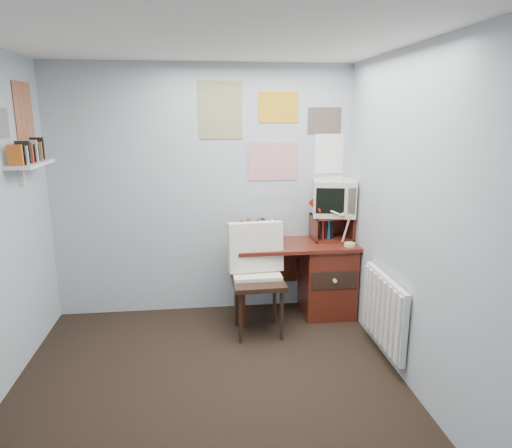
{
  "coord_description": "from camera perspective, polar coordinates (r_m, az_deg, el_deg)",
  "views": [
    {
      "loc": [
        -0.03,
        -2.81,
        2.02
      ],
      "look_at": [
        0.44,
        0.99,
        1.09
      ],
      "focal_mm": 32.0,
      "sensor_mm": 36.0,
      "label": 1
    }
  ],
  "objects": [
    {
      "name": "desk_chair",
      "position": [
        4.25,
        0.28,
        -7.31
      ],
      "size": [
        0.52,
        0.5,
        1.0
      ],
      "primitive_type": "cube",
      "rotation": [
        0.0,
        0.0,
        0.03
      ],
      "color": "black",
      "rests_on": "ground"
    },
    {
      "name": "posters_back",
      "position": [
        4.62,
        2.16,
        11.53
      ],
      "size": [
        1.2,
        0.01,
        0.9
      ],
      "primitive_type": "cube",
      "color": "white",
      "rests_on": "back_wall"
    },
    {
      "name": "desk",
      "position": [
        4.74,
        8.18,
        -6.41
      ],
      "size": [
        1.2,
        0.55,
        0.76
      ],
      "color": "maroon",
      "rests_on": "ground"
    },
    {
      "name": "back_wall",
      "position": [
        4.63,
        -6.53,
        3.99
      ],
      "size": [
        3.0,
        0.02,
        2.5
      ],
      "primitive_type": "cube",
      "color": "#A2B0B9",
      "rests_on": "ground"
    },
    {
      "name": "wall_shelf",
      "position": [
        4.17,
        -26.34,
        6.74
      ],
      "size": [
        0.2,
        0.62,
        0.24
      ],
      "primitive_type": "cube",
      "color": "white",
      "rests_on": "left_wall"
    },
    {
      "name": "crt_tv",
      "position": [
        4.69,
        9.72,
        3.48
      ],
      "size": [
        0.49,
        0.46,
        0.39
      ],
      "primitive_type": "cube",
      "rotation": [
        0.0,
        0.0,
        -0.22
      ],
      "color": "beige",
      "rests_on": "tv_riser"
    },
    {
      "name": "posters_left",
      "position": [
        4.18,
        -28.14,
        11.81
      ],
      "size": [
        0.01,
        0.7,
        0.6
      ],
      "primitive_type": "cube",
      "color": "white",
      "rests_on": "left_wall"
    },
    {
      "name": "ceiling",
      "position": [
        2.85,
        -6.88,
        23.22
      ],
      "size": [
        3.0,
        3.5,
        0.02
      ],
      "primitive_type": "cube",
      "color": "white",
      "rests_on": "back_wall"
    },
    {
      "name": "desk_lamp",
      "position": [
        4.5,
        11.74,
        -0.25
      ],
      "size": [
        0.34,
        0.31,
        0.4
      ],
      "primitive_type": "cube",
      "rotation": [
        0.0,
        0.0,
        -0.29
      ],
      "color": "#B31C0B",
      "rests_on": "desk"
    },
    {
      "name": "right_wall",
      "position": [
        3.29,
        20.91,
        -0.8
      ],
      "size": [
        0.02,
        3.5,
        2.5
      ],
      "primitive_type": "cube",
      "color": "#A2B0B9",
      "rests_on": "ground"
    },
    {
      "name": "tv_riser",
      "position": [
        4.74,
        9.41,
        -0.4
      ],
      "size": [
        0.4,
        0.3,
        0.25
      ],
      "primitive_type": "cube",
      "color": "maroon",
      "rests_on": "desk"
    },
    {
      "name": "book_row",
      "position": [
        4.67,
        1.73,
        -0.61
      ],
      "size": [
        0.6,
        0.14,
        0.22
      ],
      "primitive_type": "cube",
      "color": "maroon",
      "rests_on": "desk"
    },
    {
      "name": "radiator",
      "position": [
        4.01,
        15.72,
        -10.41
      ],
      "size": [
        0.09,
        0.8,
        0.6
      ],
      "primitive_type": "cube",
      "color": "white",
      "rests_on": "right_wall"
    },
    {
      "name": "ground",
      "position": [
        3.47,
        -5.61,
        -22.1
      ],
      "size": [
        3.5,
        3.5,
        0.0
      ],
      "primitive_type": "plane",
      "color": "black",
      "rests_on": "ground"
    }
  ]
}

